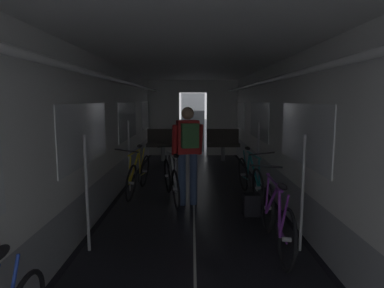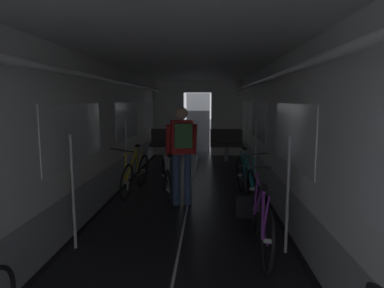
{
  "view_description": "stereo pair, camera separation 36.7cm",
  "coord_description": "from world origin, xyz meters",
  "px_view_note": "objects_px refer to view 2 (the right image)",
  "views": [
    {
      "loc": [
        -0.03,
        -1.62,
        1.79
      ],
      "look_at": [
        0.0,
        5.36,
        0.86
      ],
      "focal_mm": 30.47,
      "sensor_mm": 36.0,
      "label": 1
    },
    {
      "loc": [
        0.34,
        -1.61,
        1.79
      ],
      "look_at": [
        0.0,
        5.36,
        0.86
      ],
      "focal_mm": 30.47,
      "sensor_mm": 36.0,
      "label": 2
    }
  ],
  "objects_px": {
    "bicycle_teal": "(246,179)",
    "person_cyclist_aisle": "(182,147)",
    "bench_seat_far_right": "(226,142)",
    "backpack_on_floor": "(243,205)",
    "bench_seat_far_left": "(166,142)",
    "bicycle_purple": "(261,219)",
    "bicycle_yellow": "(135,173)",
    "bicycle_silver_in_aisle": "(166,179)"
  },
  "relations": [
    {
      "from": "bench_seat_far_right",
      "to": "bicycle_silver_in_aisle",
      "type": "relative_size",
      "value": 0.59
    },
    {
      "from": "bench_seat_far_right",
      "to": "bicycle_silver_in_aisle",
      "type": "bearing_deg",
      "value": -108.1
    },
    {
      "from": "bicycle_yellow",
      "to": "bicycle_silver_in_aisle",
      "type": "relative_size",
      "value": 1.02
    },
    {
      "from": "bicycle_yellow",
      "to": "bicycle_purple",
      "type": "relative_size",
      "value": 1.0
    },
    {
      "from": "person_cyclist_aisle",
      "to": "backpack_on_floor",
      "type": "height_order",
      "value": "person_cyclist_aisle"
    },
    {
      "from": "bench_seat_far_right",
      "to": "person_cyclist_aisle",
      "type": "distance_m",
      "value": 4.39
    },
    {
      "from": "bench_seat_far_right",
      "to": "bicycle_teal",
      "type": "height_order",
      "value": "bench_seat_far_right"
    },
    {
      "from": "bicycle_teal",
      "to": "backpack_on_floor",
      "type": "distance_m",
      "value": 0.94
    },
    {
      "from": "bicycle_purple",
      "to": "backpack_on_floor",
      "type": "relative_size",
      "value": 4.98
    },
    {
      "from": "bicycle_silver_in_aisle",
      "to": "bench_seat_far_left",
      "type": "bearing_deg",
      "value": 97.17
    },
    {
      "from": "bench_seat_far_left",
      "to": "bicycle_yellow",
      "type": "distance_m",
      "value": 3.53
    },
    {
      "from": "bench_seat_far_left",
      "to": "bicycle_purple",
      "type": "relative_size",
      "value": 0.58
    },
    {
      "from": "person_cyclist_aisle",
      "to": "backpack_on_floor",
      "type": "distance_m",
      "value": 1.4
    },
    {
      "from": "bicycle_teal",
      "to": "bicycle_purple",
      "type": "xyz_separation_m",
      "value": [
        -0.05,
        -2.06,
        0.0
      ]
    },
    {
      "from": "bicycle_yellow",
      "to": "bicycle_purple",
      "type": "xyz_separation_m",
      "value": [
        2.06,
        -2.39,
        0.0
      ]
    },
    {
      "from": "bicycle_yellow",
      "to": "bench_seat_far_right",
      "type": "bearing_deg",
      "value": 60.8
    },
    {
      "from": "person_cyclist_aisle",
      "to": "bicycle_purple",
      "type": "bearing_deg",
      "value": -56.97
    },
    {
      "from": "bench_seat_far_right",
      "to": "bicycle_teal",
      "type": "bearing_deg",
      "value": -87.92
    },
    {
      "from": "bicycle_teal",
      "to": "person_cyclist_aisle",
      "type": "relative_size",
      "value": 1.0
    },
    {
      "from": "person_cyclist_aisle",
      "to": "bicycle_silver_in_aisle",
      "type": "distance_m",
      "value": 0.75
    },
    {
      "from": "bicycle_purple",
      "to": "bicycle_silver_in_aisle",
      "type": "distance_m",
      "value": 2.39
    },
    {
      "from": "bicycle_purple",
      "to": "person_cyclist_aisle",
      "type": "relative_size",
      "value": 1.0
    },
    {
      "from": "bicycle_teal",
      "to": "person_cyclist_aisle",
      "type": "height_order",
      "value": "person_cyclist_aisle"
    },
    {
      "from": "bicycle_teal",
      "to": "person_cyclist_aisle",
      "type": "distance_m",
      "value": 1.36
    },
    {
      "from": "bicycle_yellow",
      "to": "person_cyclist_aisle",
      "type": "xyz_separation_m",
      "value": [
        0.97,
        -0.72,
        0.63
      ]
    },
    {
      "from": "bicycle_purple",
      "to": "bicycle_teal",
      "type": "bearing_deg",
      "value": 88.57
    },
    {
      "from": "person_cyclist_aisle",
      "to": "backpack_on_floor",
      "type": "xyz_separation_m",
      "value": [
        1.0,
        -0.51,
        -0.85
      ]
    },
    {
      "from": "bicycle_teal",
      "to": "bench_seat_far_right",
      "type": "bearing_deg",
      "value": 92.08
    },
    {
      "from": "bicycle_yellow",
      "to": "bicycle_purple",
      "type": "height_order",
      "value": "bicycle_yellow"
    },
    {
      "from": "bicycle_yellow",
      "to": "backpack_on_floor",
      "type": "height_order",
      "value": "bicycle_yellow"
    },
    {
      "from": "bench_seat_far_left",
      "to": "bicycle_purple",
      "type": "bearing_deg",
      "value": -72.3
    },
    {
      "from": "bicycle_teal",
      "to": "person_cyclist_aisle",
      "type": "bearing_deg",
      "value": -160.96
    },
    {
      "from": "bicycle_yellow",
      "to": "bicycle_silver_in_aisle",
      "type": "height_order",
      "value": "bicycle_yellow"
    },
    {
      "from": "bicycle_yellow",
      "to": "bicycle_purple",
      "type": "distance_m",
      "value": 3.16
    },
    {
      "from": "bicycle_yellow",
      "to": "bench_seat_far_left",
      "type": "bearing_deg",
      "value": 87.23
    },
    {
      "from": "bicycle_yellow",
      "to": "person_cyclist_aisle",
      "type": "bearing_deg",
      "value": -36.6
    },
    {
      "from": "bench_seat_far_left",
      "to": "bench_seat_far_right",
      "type": "xyz_separation_m",
      "value": [
        1.8,
        0.0,
        0.0
      ]
    },
    {
      "from": "bench_seat_far_left",
      "to": "bench_seat_far_right",
      "type": "bearing_deg",
      "value": 0.0
    },
    {
      "from": "bench_seat_far_left",
      "to": "backpack_on_floor",
      "type": "distance_m",
      "value": 5.1
    },
    {
      "from": "bench_seat_far_left",
      "to": "backpack_on_floor",
      "type": "height_order",
      "value": "bench_seat_far_left"
    },
    {
      "from": "bench_seat_far_left",
      "to": "bicycle_teal",
      "type": "bearing_deg",
      "value": -63.3
    },
    {
      "from": "bench_seat_far_right",
      "to": "bicycle_teal",
      "type": "distance_m",
      "value": 3.86
    }
  ]
}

